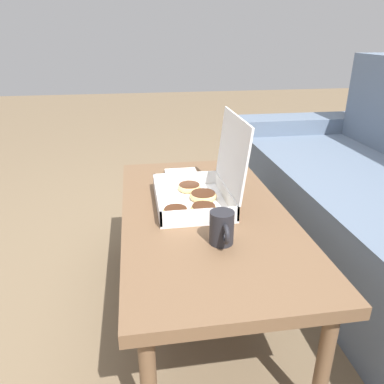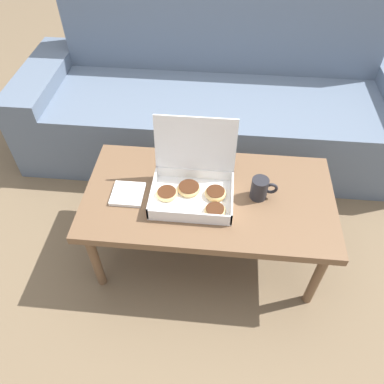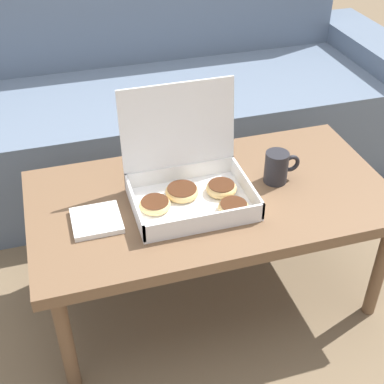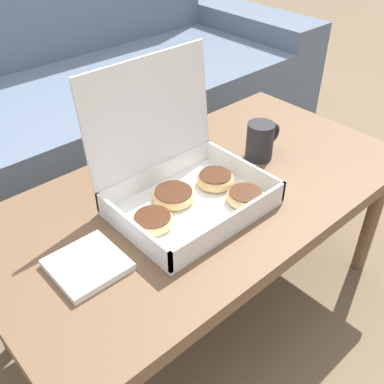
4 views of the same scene
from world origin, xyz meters
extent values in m
plane|color=#756047|center=(0.00, 0.00, 0.00)|extent=(12.00, 12.00, 0.00)
cube|color=slate|center=(0.00, 0.67, 0.22)|extent=(2.01, 0.65, 0.45)
cube|color=slate|center=(0.00, 1.10, 0.48)|extent=(2.01, 0.20, 0.95)
cube|color=slate|center=(-1.12, 0.77, 0.27)|extent=(0.24, 0.85, 0.55)
cube|color=brown|center=(0.00, -0.11, 0.43)|extent=(1.16, 0.61, 0.04)
cylinder|color=brown|center=(-0.52, -0.36, 0.21)|extent=(0.04, 0.04, 0.41)
cylinder|color=brown|center=(0.52, -0.36, 0.21)|extent=(0.04, 0.04, 0.41)
cylinder|color=brown|center=(-0.52, 0.14, 0.21)|extent=(0.04, 0.04, 0.41)
cylinder|color=brown|center=(0.52, 0.14, 0.21)|extent=(0.04, 0.04, 0.41)
cube|color=white|center=(-0.08, -0.15, 0.46)|extent=(0.37, 0.28, 0.01)
cube|color=white|center=(-0.08, -0.28, 0.49)|extent=(0.37, 0.01, 0.06)
cube|color=white|center=(-0.08, -0.01, 0.49)|extent=(0.37, 0.01, 0.06)
cube|color=white|center=(-0.26, -0.15, 0.49)|extent=(0.01, 0.28, 0.06)
cube|color=white|center=(0.10, -0.15, 0.49)|extent=(0.01, 0.28, 0.06)
cube|color=white|center=(-0.08, 0.01, 0.65)|extent=(0.37, 0.04, 0.27)
torus|color=#E5BC75|center=(0.03, -0.12, 0.48)|extent=(0.10, 0.10, 0.03)
cylinder|color=#472614|center=(0.03, -0.12, 0.49)|extent=(0.08, 0.08, 0.01)
torus|color=#E5BC75|center=(-0.09, -0.10, 0.48)|extent=(0.11, 0.11, 0.03)
cylinder|color=#472614|center=(-0.09, -0.10, 0.48)|extent=(0.09, 0.09, 0.01)
torus|color=#E5BC75|center=(-0.19, -0.14, 0.47)|extent=(0.10, 0.10, 0.03)
cylinder|color=#472614|center=(-0.19, -0.14, 0.48)|extent=(0.09, 0.09, 0.01)
torus|color=#E5BC75|center=(0.03, -0.22, 0.48)|extent=(0.09, 0.09, 0.03)
cylinder|color=#472614|center=(0.03, -0.22, 0.49)|extent=(0.08, 0.08, 0.01)
cylinder|color=#232328|center=(0.23, -0.10, 0.51)|extent=(0.08, 0.08, 0.11)
torus|color=#232328|center=(0.28, -0.10, 0.51)|extent=(0.06, 0.01, 0.06)
cube|color=white|center=(-0.37, -0.15, 0.46)|extent=(0.15, 0.15, 0.02)
camera|label=1|loc=(1.23, -0.35, 1.07)|focal=35.00mm
camera|label=2|loc=(0.03, -1.28, 1.73)|focal=35.00mm
camera|label=3|loc=(-0.45, -1.41, 1.47)|focal=50.00mm
camera|label=4|loc=(-0.66, -0.79, 1.15)|focal=42.00mm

